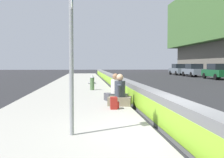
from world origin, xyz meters
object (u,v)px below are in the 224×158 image
parked_car_far (194,70)px  seated_person_middle (115,92)px  fire_hydrant (92,82)px  seated_person_foreground (120,95)px  parked_car_farther (179,69)px  route_sign_post (71,36)px  parked_car_midline (218,71)px  backpack (114,103)px

parked_car_far → seated_person_middle: bearing=151.8°
fire_hydrant → seated_person_foreground: bearing=-171.9°
fire_hydrant → parked_car_farther: 29.02m
route_sign_post → parked_car_far: bearing=-26.0°
fire_hydrant → seated_person_middle: bearing=-170.0°
seated_person_foreground → route_sign_post: bearing=159.9°
fire_hydrant → parked_car_midline: (12.97, -13.97, 0.27)m
seated_person_foreground → parked_car_farther: (31.60, -13.01, 0.37)m
seated_person_middle → parked_car_far: bearing=-28.2°
parked_car_farther → seated_person_middle: bearing=156.7°
seated_person_foreground → backpack: seated_person_foreground is taller
fire_hydrant → backpack: 7.00m
route_sign_post → seated_person_foreground: bearing=-20.1°
parked_car_farther → fire_hydrant: bearing=151.4°
seated_person_foreground → seated_person_middle: size_ratio=1.02×
seated_person_foreground → seated_person_middle: 1.31m
fire_hydrant → seated_person_foreground: 6.18m
fire_hydrant → seated_person_foreground: size_ratio=0.77×
fire_hydrant → backpack: size_ratio=2.20×
route_sign_post → seated_person_middle: size_ratio=3.23×
route_sign_post → seated_person_foreground: route_sign_post is taller
route_sign_post → parked_car_far: size_ratio=0.80×
backpack → parked_car_far: (26.42, -13.28, 0.53)m
route_sign_post → seated_person_middle: bearing=-15.3°
seated_person_foreground → seated_person_middle: (1.31, 0.02, -0.01)m
seated_person_foreground → backpack: 0.92m
parked_car_midline → parked_car_far: (6.48, 0.11, 0.00)m
seated_person_middle → backpack: 2.19m
parked_car_midline → parked_car_far: 6.48m
route_sign_post → seated_person_foreground: size_ratio=3.16×
route_sign_post → parked_car_farther: 38.62m
route_sign_post → backpack: size_ratio=9.00×
fire_hydrant → parked_car_farther: size_ratio=0.20×
backpack → parked_car_midline: (19.94, -13.39, 0.53)m
seated_person_foreground → parked_car_far: bearing=-26.9°
fire_hydrant → backpack: bearing=-175.3°
seated_person_middle → parked_car_farther: 32.98m
seated_person_middle → backpack: (-2.16, 0.28, -0.15)m
parked_car_midline → parked_car_farther: 12.52m
parked_car_midline → fire_hydrant: bearing=132.9°
route_sign_post → fire_hydrant: bearing=-3.6°
seated_person_middle → parked_car_far: 27.52m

